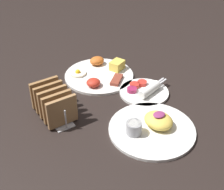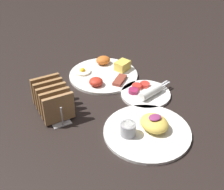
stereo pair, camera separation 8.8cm
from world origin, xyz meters
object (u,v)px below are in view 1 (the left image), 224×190
Objects in this scene: plate_breakfast at (100,74)px; plate_foreground at (152,127)px; plate_condiments at (144,91)px; toast_rack at (53,103)px.

plate_foreground is at bearing -95.58° from plate_breakfast.
plate_condiments is 0.72× the size of plate_foreground.
plate_breakfast is at bearing 26.76° from toast_rack.
plate_breakfast is 1.50× the size of toast_rack.
toast_rack is at bearing 168.63° from plate_condiments.
plate_condiments is (0.07, -0.19, -0.00)m from plate_breakfast.
toast_rack reaches higher than plate_condiments.
plate_condiments is at bearing -11.37° from toast_rack.
plate_breakfast is 1.00× the size of plate_foreground.
plate_condiments is 1.07× the size of toast_rack.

